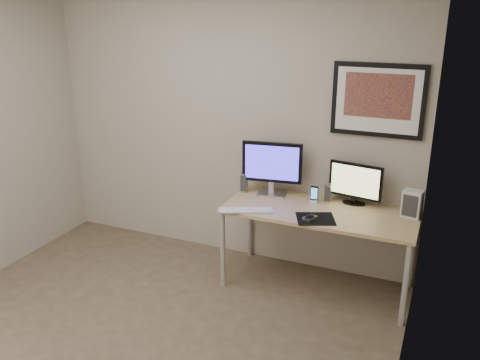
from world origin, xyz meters
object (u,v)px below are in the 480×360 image
(framed_art, at_px, (378,100))
(monitor_tv, at_px, (355,183))
(keyboard, at_px, (245,210))
(phone_dock, at_px, (314,194))
(speaker_left, at_px, (244,182))
(monitor_large, at_px, (272,166))
(speaker_right, at_px, (328,193))
(fan_unit, at_px, (412,204))
(desk, at_px, (319,217))

(framed_art, xyz_separation_m, monitor_tv, (-0.11, -0.09, -0.70))
(monitor_tv, bearing_deg, keyboard, -137.62)
(phone_dock, distance_m, keyboard, 0.64)
(monitor_tv, height_order, speaker_left, monitor_tv)
(monitor_large, distance_m, phone_dock, 0.45)
(speaker_left, bearing_deg, speaker_right, -7.56)
(framed_art, distance_m, fan_unit, 0.88)
(monitor_large, relative_size, monitor_tv, 1.16)
(fan_unit, bearing_deg, monitor_large, -169.99)
(speaker_right, bearing_deg, speaker_left, 175.58)
(desk, bearing_deg, speaker_right, 87.05)
(speaker_left, bearing_deg, phone_dock, -11.71)
(desk, bearing_deg, framed_art, 43.46)
(monitor_large, distance_m, monitor_tv, 0.74)
(desk, distance_m, speaker_right, 0.25)
(speaker_right, height_order, fan_unit, fan_unit)
(phone_dock, bearing_deg, fan_unit, -5.48)
(speaker_right, height_order, phone_dock, speaker_right)
(monitor_large, relative_size, speaker_left, 2.97)
(speaker_left, height_order, fan_unit, fan_unit)
(framed_art, xyz_separation_m, keyboard, (-0.91, -0.61, -0.88))
(speaker_left, xyz_separation_m, fan_unit, (1.47, -0.02, 0.02))
(framed_art, distance_m, monitor_large, 1.06)
(monitor_large, xyz_separation_m, keyboard, (-0.07, -0.45, -0.26))
(desk, relative_size, framed_art, 2.13)
(monitor_large, xyz_separation_m, phone_dock, (0.40, -0.02, -0.20))
(speaker_right, relative_size, keyboard, 0.35)
(speaker_right, distance_m, keyboard, 0.75)
(phone_dock, bearing_deg, keyboard, -141.59)
(monitor_tv, xyz_separation_m, phone_dock, (-0.33, -0.08, -0.12))
(desk, bearing_deg, keyboard, -153.58)
(fan_unit, bearing_deg, speaker_left, -168.91)
(framed_art, xyz_separation_m, speaker_right, (-0.34, -0.12, -0.81))
(framed_art, relative_size, fan_unit, 3.29)
(keyboard, bearing_deg, monitor_large, 58.13)
(framed_art, relative_size, keyboard, 1.64)
(desk, relative_size, speaker_right, 10.08)
(desk, height_order, fan_unit, fan_unit)
(speaker_right, relative_size, phone_dock, 1.10)
(speaker_right, distance_m, fan_unit, 0.71)
(speaker_left, distance_m, speaker_right, 0.77)
(monitor_large, bearing_deg, speaker_left, 175.82)
(desk, distance_m, speaker_left, 0.78)
(desk, height_order, speaker_right, speaker_right)
(speaker_right, distance_m, phone_dock, 0.12)
(speaker_left, xyz_separation_m, keyboard, (0.19, -0.43, -0.08))
(desk, bearing_deg, speaker_left, 168.53)
(speaker_left, bearing_deg, monitor_tv, -6.83)
(speaker_right, xyz_separation_m, fan_unit, (0.70, -0.07, 0.03))
(desk, distance_m, phone_dock, 0.23)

